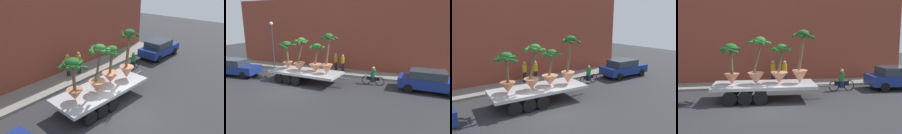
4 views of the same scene
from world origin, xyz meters
The scene contains 12 objects.
ground_plane centered at (0.00, 0.00, 0.00)m, with size 60.00×60.00×0.00m, color #2D2D30.
sidewalk centered at (0.00, 6.10, 0.07)m, with size 24.00×2.20×0.15m, color gray.
building_facade centered at (0.00, 7.80, 3.71)m, with size 24.00×1.20×7.42m, color brown.
flatbed_trailer centered at (-0.21, 2.00, 0.77)m, with size 7.09×2.74×0.98m.
potted_palm_rear centered at (-1.85, 2.19, 2.23)m, with size 1.54×1.53×2.40m.
potted_palm_middle centered at (-0.37, 1.87, 2.15)m, with size 1.41×1.36×2.79m.
potted_palm_front centered at (1.00, 2.08, 1.97)m, with size 1.29×1.29×2.34m.
potted_palm_extra centered at (2.20, 1.71, 2.28)m, with size 1.32×1.37×3.18m.
cyclist centered at (5.42, 3.43, 0.67)m, with size 1.84×0.34×1.54m.
parked_car centered at (9.57, 3.37, 0.83)m, with size 4.49×2.09×1.58m.
pedestrian_near_gate centered at (1.85, 6.01, 1.04)m, with size 0.36×0.36×1.71m.
pedestrian_far_left centered at (1.00, 6.26, 1.04)m, with size 0.36×0.36×1.71m.
Camera 3 is at (-5.94, -9.70, 5.20)m, focal length 34.70 mm.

